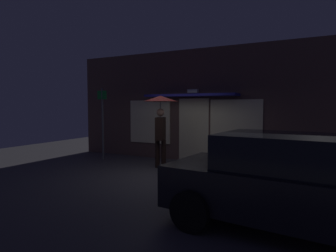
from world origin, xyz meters
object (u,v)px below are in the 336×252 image
object	(u,v)px
parked_car	(292,183)
sidewalk_bollard_2	(247,163)
sidewalk_bollard	(215,163)
street_sign_post	(103,120)
person_with_umbrella	(160,113)

from	to	relation	value
parked_car	sidewalk_bollard_2	world-z (taller)	parked_car
sidewalk_bollard	sidewalk_bollard_2	xyz separation A→B (m)	(0.91, 0.16, 0.03)
sidewalk_bollard_2	sidewalk_bollard	bearing A→B (deg)	-170.27
parked_car	sidewalk_bollard	distance (m)	4.28
street_sign_post	parked_car	bearing A→B (deg)	-27.49
parked_car	sidewalk_bollard	bearing A→B (deg)	128.79
sidewalk_bollard	parked_car	bearing A→B (deg)	-56.64
person_with_umbrella	parked_car	world-z (taller)	person_with_umbrella
parked_car	person_with_umbrella	bearing A→B (deg)	147.23
sidewalk_bollard_2	parked_car	bearing A→B (deg)	-68.88
person_with_umbrella	street_sign_post	bearing A→B (deg)	70.10
street_sign_post	sidewalk_bollard_2	bearing A→B (deg)	3.90
parked_car	street_sign_post	xyz separation A→B (m)	(-6.46, 3.36, 0.70)
person_with_umbrella	parked_car	distance (m)	5.17
person_with_umbrella	street_sign_post	world-z (taller)	street_sign_post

